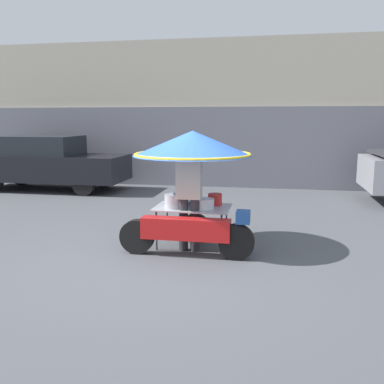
# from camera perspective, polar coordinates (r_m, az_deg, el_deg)

# --- Properties ---
(ground_plane) EXTENTS (36.00, 36.00, 0.00)m
(ground_plane) POSITION_cam_1_polar(r_m,az_deg,el_deg) (6.37, -3.90, -9.05)
(ground_plane) COLOR #4C4F54
(shopfront_building) EXTENTS (28.00, 2.06, 4.37)m
(shopfront_building) POSITION_cam_1_polar(r_m,az_deg,el_deg) (13.91, 4.53, 10.23)
(shopfront_building) COLOR #B2A893
(shopfront_building) RESTS_ON ground
(vendor_motorcycle_cart) EXTENTS (2.06, 1.90, 1.87)m
(vendor_motorcycle_cart) POSITION_cam_1_polar(r_m,az_deg,el_deg) (6.72, 0.03, 4.71)
(vendor_motorcycle_cart) COLOR black
(vendor_motorcycle_cart) RESTS_ON ground
(vendor_person) EXTENTS (0.38, 0.23, 1.69)m
(vendor_person) POSITION_cam_1_polar(r_m,az_deg,el_deg) (6.58, -0.38, 0.12)
(vendor_person) COLOR #2D2D33
(vendor_person) RESTS_ON ground
(parked_car) EXTENTS (4.45, 1.68, 1.56)m
(parked_car) POSITION_cam_1_polar(r_m,az_deg,el_deg) (13.08, -18.69, 3.72)
(parked_car) COLOR black
(parked_car) RESTS_ON ground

